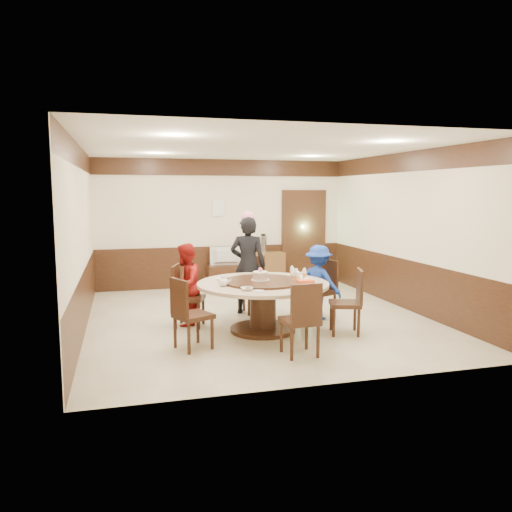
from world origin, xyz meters
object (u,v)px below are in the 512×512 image
object	(u,v)px
person_standing	(248,265)
tv_stand	(227,277)
television	(226,256)
person_blue	(319,282)
thermos	(263,244)
banquet_table	(263,297)
person_red	(186,285)
birthday_cake	(260,276)
shrimp_platter	(305,282)
side_cabinet	(266,269)

from	to	relation	value
person_standing	tv_stand	world-z (taller)	person_standing
tv_stand	television	world-z (taller)	television
person_blue	thermos	world-z (taller)	person_blue
banquet_table	person_blue	size ratio (longest dim) A/B	1.60
person_red	thermos	bearing A→B (deg)	172.64
birthday_cake	shrimp_platter	size ratio (longest dim) A/B	0.92
birthday_cake	tv_stand	xyz separation A→B (m)	(0.20, 3.49, -0.60)
tv_stand	thermos	xyz separation A→B (m)	(0.85, 0.03, 0.69)
person_red	person_standing	bearing A→B (deg)	141.85
person_standing	side_cabinet	bearing A→B (deg)	-90.46
shrimp_platter	television	size ratio (longest dim) A/B	0.42
person_standing	birthday_cake	world-z (taller)	person_standing
banquet_table	person_blue	xyz separation A→B (m)	(1.09, 0.47, 0.08)
birthday_cake	side_cabinet	bearing A→B (deg)	72.48
banquet_table	thermos	xyz separation A→B (m)	(1.02, 3.56, 0.41)
person_standing	person_red	size ratio (longest dim) A/B	1.30
birthday_cake	thermos	world-z (taller)	thermos
television	thermos	distance (m)	0.88
television	person_red	bearing A→B (deg)	69.61
banquet_table	television	world-z (taller)	television
person_standing	tv_stand	bearing A→B (deg)	-70.17
side_cabinet	person_blue	bearing A→B (deg)	-89.87
banquet_table	shrimp_platter	bearing A→B (deg)	-27.57
person_standing	person_blue	bearing A→B (deg)	169.03
banquet_table	side_cabinet	size ratio (longest dim) A/B	2.46
banquet_table	birthday_cake	size ratio (longest dim) A/B	7.13
side_cabinet	banquet_table	bearing A→B (deg)	-106.90
banquet_table	birthday_cake	world-z (taller)	birthday_cake
banquet_table	thermos	size ratio (longest dim) A/B	5.19
shrimp_platter	television	world-z (taller)	television
banquet_table	person_standing	xyz separation A→B (m)	(0.06, 1.16, 0.31)
person_red	television	world-z (taller)	person_red
banquet_table	tv_stand	size ratio (longest dim) A/B	2.32
birthday_cake	television	xyz separation A→B (m)	(0.20, 3.49, -0.14)
person_red	tv_stand	bearing A→B (deg)	-174.99
person_standing	side_cabinet	size ratio (longest dim) A/B	2.11
person_standing	television	world-z (taller)	person_standing
birthday_cake	person_red	bearing A→B (deg)	149.12
person_standing	shrimp_platter	size ratio (longest dim) A/B	5.62
tv_stand	side_cabinet	world-z (taller)	side_cabinet
television	birthday_cake	bearing A→B (deg)	89.86
person_blue	television	xyz separation A→B (m)	(-0.92, 3.06, 0.09)
television	side_cabinet	xyz separation A→B (m)	(0.91, 0.03, -0.33)
person_standing	birthday_cake	bearing A→B (deg)	108.05
person_red	side_cabinet	bearing A→B (deg)	171.86
banquet_table	shrimp_platter	distance (m)	0.68
side_cabinet	shrimp_platter	bearing A→B (deg)	-97.62
banquet_table	person_standing	size ratio (longest dim) A/B	1.17
banquet_table	thermos	bearing A→B (deg)	74.00
shrimp_platter	thermos	bearing A→B (deg)	83.27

